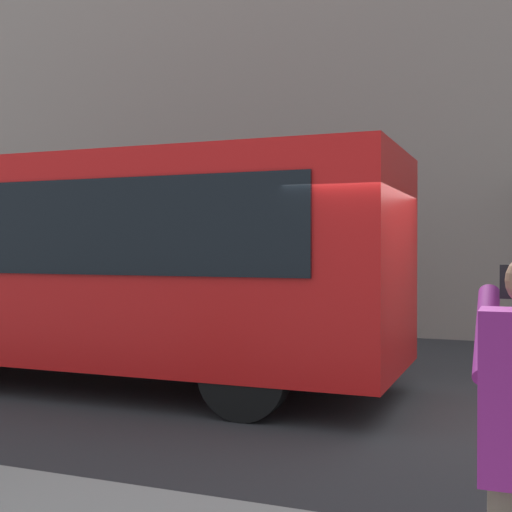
% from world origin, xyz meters
% --- Properties ---
extents(ground_plane, '(60.00, 60.00, 0.00)m').
position_xyz_m(ground_plane, '(0.00, 0.00, 0.00)').
color(ground_plane, '#2B2B2D').
extents(building_facade_far, '(28.00, 1.55, 12.00)m').
position_xyz_m(building_facade_far, '(-0.02, -6.80, 5.99)').
color(building_facade_far, gray).
rests_on(building_facade_far, ground_plane).
extents(red_bus, '(9.05, 2.54, 3.08)m').
position_xyz_m(red_bus, '(4.76, -0.10, 1.68)').
color(red_bus, red).
rests_on(red_bus, ground_plane).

